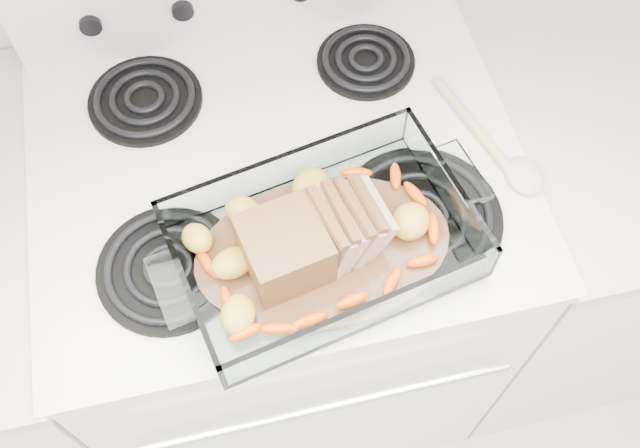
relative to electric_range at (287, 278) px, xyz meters
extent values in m
cube|color=white|center=(0.00, 0.00, -0.02)|extent=(0.76, 0.65, 0.92)
cube|color=black|center=(0.00, -0.32, -0.03)|extent=(0.65, 0.02, 0.55)
cylinder|color=silver|center=(0.00, -0.36, 0.26)|extent=(0.61, 0.02, 0.02)
cube|color=white|center=(0.00, 0.00, 0.44)|extent=(0.78, 0.67, 0.02)
cylinder|color=black|center=(-0.19, -0.16, 0.46)|extent=(0.21, 0.21, 0.01)
cylinder|color=black|center=(0.19, -0.16, 0.46)|extent=(0.25, 0.25, 0.01)
cylinder|color=black|center=(-0.19, 0.16, 0.46)|extent=(0.19, 0.19, 0.01)
cylinder|color=black|center=(0.19, 0.16, 0.46)|extent=(0.17, 0.17, 0.01)
cylinder|color=black|center=(-0.25, 0.26, 0.54)|extent=(0.04, 0.02, 0.04)
cylinder|color=black|center=(-0.10, 0.26, 0.54)|extent=(0.04, 0.02, 0.04)
cube|color=white|center=(0.66, 0.00, -0.03)|extent=(0.55, 0.65, 0.90)
cube|color=white|center=(0.03, -0.19, 0.47)|extent=(0.41, 0.27, 0.01)
cube|color=white|center=(0.03, -0.32, 0.51)|extent=(0.41, 0.01, 0.07)
cube|color=white|center=(0.03, -0.06, 0.51)|extent=(0.41, 0.01, 0.07)
cube|color=white|center=(-0.17, -0.19, 0.51)|extent=(0.01, 0.27, 0.07)
cube|color=white|center=(0.23, -0.19, 0.51)|extent=(0.01, 0.27, 0.07)
cylinder|color=#492E1C|center=(0.03, -0.19, 0.47)|extent=(0.24, 0.24, 0.00)
cube|color=brown|center=(-0.02, -0.19, 0.52)|extent=(0.11, 0.11, 0.09)
cube|color=tan|center=(0.04, -0.19, 0.51)|extent=(0.04, 0.11, 0.09)
cube|color=tan|center=(0.06, -0.19, 0.51)|extent=(0.04, 0.10, 0.08)
cube|color=tan|center=(0.08, -0.19, 0.51)|extent=(0.05, 0.10, 0.08)
cube|color=tan|center=(0.10, -0.19, 0.51)|extent=(0.05, 0.10, 0.07)
ellipsoid|color=#E74C00|center=(-0.10, -0.26, 0.48)|extent=(0.05, 0.02, 0.02)
ellipsoid|color=#E74C00|center=(0.14, -0.26, 0.48)|extent=(0.05, 0.02, 0.02)
ellipsoid|color=#E74C00|center=(0.17, -0.17, 0.48)|extent=(0.05, 0.02, 0.02)
ellipsoid|color=#E74C00|center=(-0.11, -0.15, 0.48)|extent=(0.05, 0.02, 0.02)
ellipsoid|color=#A67B2E|center=(-0.11, -0.12, 0.49)|extent=(0.06, 0.05, 0.04)
ellipsoid|color=#A67B2E|center=(0.05, -0.11, 0.49)|extent=(0.06, 0.05, 0.04)
ellipsoid|color=#A67B2E|center=(0.14, -0.21, 0.49)|extent=(0.06, 0.05, 0.04)
cylinder|color=beige|center=(0.32, -0.01, 0.46)|extent=(0.07, 0.21, 0.02)
ellipsoid|color=beige|center=(0.37, -0.13, 0.46)|extent=(0.06, 0.07, 0.02)
camera|label=1|loc=(-0.08, -0.65, 1.39)|focal=40.00mm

